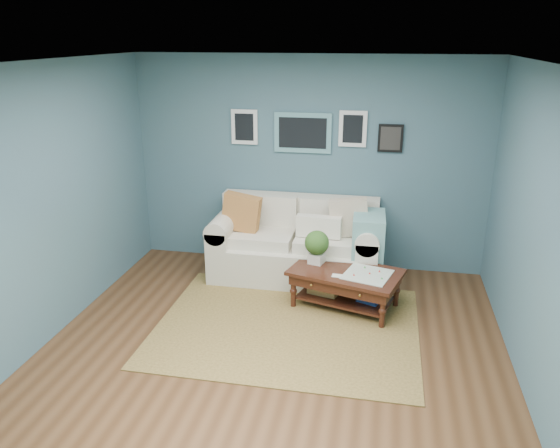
# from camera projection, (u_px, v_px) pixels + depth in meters

# --- Properties ---
(room_shell) EXTENTS (5.00, 5.02, 2.70)m
(room_shell) POSITION_uv_depth(u_px,v_px,m) (268.00, 226.00, 4.69)
(room_shell) COLOR brown
(room_shell) RESTS_ON ground
(area_rug) EXTENTS (2.71, 2.17, 0.01)m
(area_rug) POSITION_uv_depth(u_px,v_px,m) (287.00, 326.00, 5.76)
(area_rug) COLOR brown
(area_rug) RESTS_ON ground
(loveseat) EXTENTS (2.12, 0.96, 1.09)m
(loveseat) POSITION_uv_depth(u_px,v_px,m) (303.00, 243.00, 6.82)
(loveseat) COLOR #EFE7CF
(loveseat) RESTS_ON ground
(coffee_table) EXTENTS (1.33, 0.99, 0.83)m
(coffee_table) POSITION_uv_depth(u_px,v_px,m) (340.00, 276.00, 6.09)
(coffee_table) COLOR #36160E
(coffee_table) RESTS_ON ground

